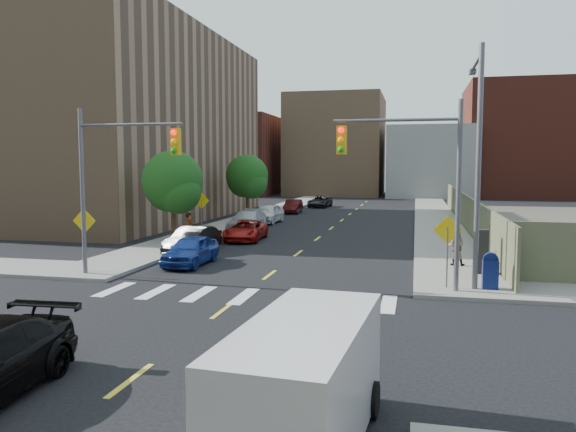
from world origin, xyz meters
The scene contains 29 objects.
ground centered at (0.00, 0.00, 0.00)m, with size 160.00×160.00×0.00m, color black.
sidewalk_nw centered at (-7.75, 41.50, 0.07)m, with size 3.50×73.00×0.15m, color gray.
sidewalk_ne centered at (7.75, 41.50, 0.07)m, with size 3.50×73.00×0.15m, color gray.
fence_north centered at (9.60, 28.00, 1.25)m, with size 0.12×44.00×2.50m, color #626345.
building_nw centered at (-22.00, 30.00, 8.00)m, with size 22.00×30.00×16.00m, color #8C6B4C.
bg_bldg_west centered at (-22.00, 70.00, 6.00)m, with size 14.00×18.00×12.00m, color #592319.
bg_bldg_midwest centered at (-6.00, 72.00, 7.50)m, with size 14.00×16.00×15.00m, color #8C6B4C.
bg_bldg_center centered at (8.00, 70.00, 5.00)m, with size 12.00×16.00×10.00m, color gray.
bg_bldg_east centered at (22.00, 72.00, 8.00)m, with size 18.00×18.00×16.00m, color #592319.
signal_nw centered at (-5.98, 6.00, 4.53)m, with size 4.59×0.30×7.00m.
signal_ne centered at (5.98, 6.00, 4.53)m, with size 4.59×0.30×7.00m.
streetlight_ne centered at (8.20, 6.90, 5.22)m, with size 0.25×3.70×9.00m.
warn_sign_nw centered at (-7.80, 6.50, 1.99)m, with size 1.06×0.06×2.83m.
warn_sign_ne centered at (7.20, 6.50, 1.99)m, with size 1.06×0.06×2.83m.
warn_sign_midwest centered at (-7.80, 20.00, 1.99)m, with size 1.06×0.06×2.83m.
tree_west_near centered at (-8.00, 16.05, 3.48)m, with size 3.66×3.64×5.52m.
tree_west_far centered at (-8.00, 31.05, 3.48)m, with size 3.66×3.64×5.52m.
parked_car_blue centered at (-4.20, 9.49, 0.70)m, with size 1.64×4.08×1.39m, color navy.
parked_car_black centered at (-5.50, 12.90, 0.70)m, with size 1.48×4.26×1.40m, color black.
parked_car_red centered at (-4.20, 18.18, 0.63)m, with size 2.08×4.51×1.25m, color #9E150F.
parked_car_silver centered at (-5.50, 22.89, 0.73)m, with size 2.05×5.04×1.46m, color #AFB2B7.
parked_car_white centered at (-5.50, 28.41, 0.78)m, with size 1.84×4.57×1.56m, color silver.
parked_car_maroon centered at (-5.50, 37.95, 0.65)m, with size 1.39×3.98×1.31m, color #3A0B0B.
parked_car_grey centered at (-4.20, 45.75, 0.62)m, with size 2.05×4.45×1.24m, color black.
cargo_van centered at (4.30, -5.94, 1.15)m, with size 2.27×4.89×2.18m.
mailbox centered at (8.75, 6.64, 0.80)m, with size 0.55×0.42×1.34m.
payphone centered at (8.72, 9.63, 1.07)m, with size 0.55×0.45×1.85m, color black.
pedestrian_west centered at (-6.38, 14.58, 1.08)m, with size 0.68×0.44×1.86m, color gray.
pedestrian_east centered at (7.84, 11.36, 1.01)m, with size 0.83×0.65×1.72m, color gray.
Camera 1 is at (6.00, -14.82, 4.72)m, focal length 35.00 mm.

